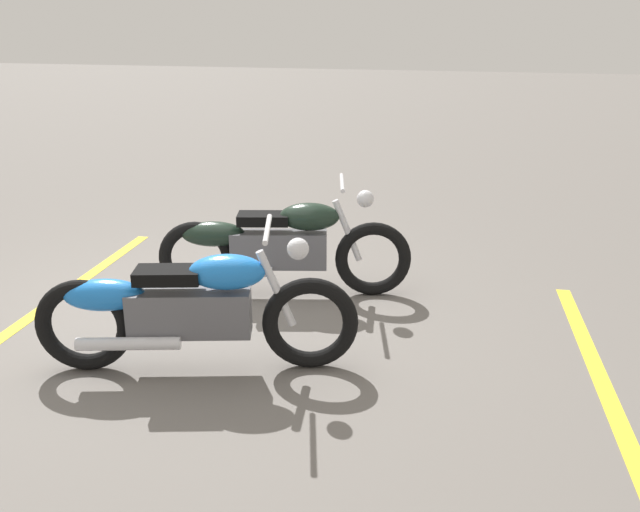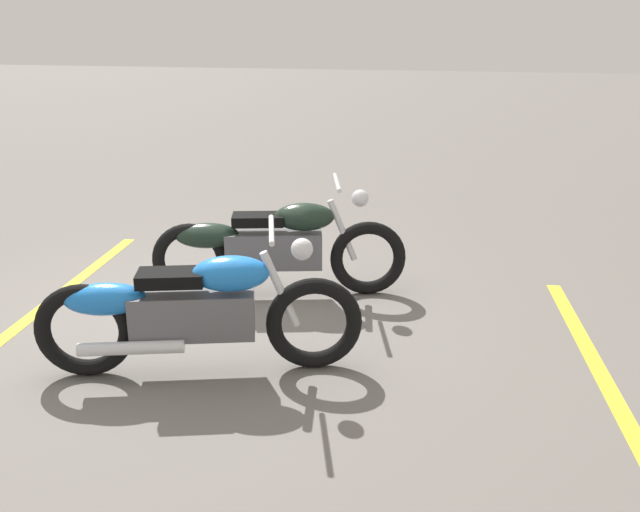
{
  "view_description": "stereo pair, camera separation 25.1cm",
  "coord_description": "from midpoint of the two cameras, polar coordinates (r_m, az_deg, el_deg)",
  "views": [
    {
      "loc": [
        2.48,
        -4.74,
        2.33
      ],
      "look_at": [
        1.21,
        0.0,
        0.65
      ],
      "focal_mm": 38.8,
      "sensor_mm": 36.0,
      "label": 1
    },
    {
      "loc": [
        2.24,
        -4.8,
        2.33
      ],
      "look_at": [
        1.21,
        0.0,
        0.65
      ],
      "focal_mm": 38.8,
      "sensor_mm": 36.0,
      "label": 2
    }
  ],
  "objects": [
    {
      "name": "ground_plane",
      "position": [
        5.81,
        -10.42,
        -5.08
      ],
      "size": [
        60.0,
        60.0,
        0.0
      ],
      "primitive_type": "plane",
      "color": "#66605B"
    },
    {
      "name": "motorcycle_bright_foreground",
      "position": [
        4.8,
        -9.37,
        -4.23
      ],
      "size": [
        2.17,
        0.84,
        1.04
      ],
      "rotation": [
        0.0,
        0.0,
        0.28
      ],
      "color": "black",
      "rests_on": "ground"
    },
    {
      "name": "motorcycle_dark_foreground",
      "position": [
        6.05,
        -2.32,
        0.91
      ],
      "size": [
        2.19,
        0.8,
        1.04
      ],
      "rotation": [
        0.0,
        0.0,
        0.25
      ],
      "color": "black",
      "rests_on": "ground"
    },
    {
      "name": "parking_stripe_mid",
      "position": [
        5.28,
        23.27,
        -8.93
      ],
      "size": [
        0.4,
        3.2,
        0.01
      ],
      "primitive_type": "cube",
      "rotation": [
        0.0,
        0.0,
        1.66
      ],
      "color": "yellow",
      "rests_on": "ground"
    },
    {
      "name": "parking_stripe_near",
      "position": [
        6.69,
        -18.8,
        -2.5
      ],
      "size": [
        0.4,
        3.2,
        0.01
      ],
      "primitive_type": "cube",
      "rotation": [
        0.0,
        0.0,
        1.66
      ],
      "color": "yellow",
      "rests_on": "ground"
    }
  ]
}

